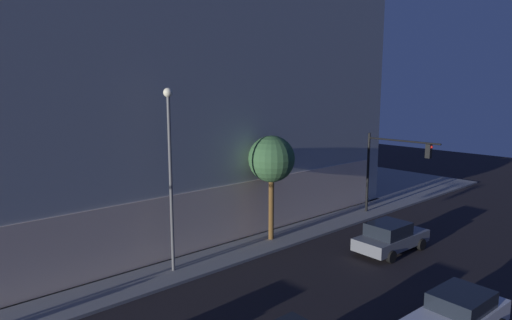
{
  "coord_description": "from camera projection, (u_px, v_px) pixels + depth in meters",
  "views": [
    {
      "loc": [
        -3.43,
        -10.57,
        8.94
      ],
      "look_at": [
        8.95,
        3.28,
        5.94
      ],
      "focal_mm": 30.82,
      "sensor_mm": 36.0,
      "label": 1
    }
  ],
  "objects": [
    {
      "name": "traffic_light_far_corner",
      "position": [
        390.0,
        161.0,
        30.13
      ],
      "size": [
        0.32,
        5.3,
        5.73
      ],
      "color": "black",
      "rests_on": "sidewalk_corner"
    },
    {
      "name": "modern_building",
      "position": [
        145.0,
        78.0,
        31.84
      ],
      "size": [
        30.2,
        20.76,
        19.71
      ],
      "color": "#4C4C51",
      "rests_on": "ground"
    },
    {
      "name": "car_grey",
      "position": [
        390.0,
        237.0,
        24.34
      ],
      "size": [
        4.77,
        2.33,
        1.7
      ],
      "color": "slate",
      "rests_on": "ground"
    },
    {
      "name": "street_lamp_sidewalk",
      "position": [
        170.0,
        160.0,
        20.71
      ],
      "size": [
        0.44,
        0.44,
        8.86
      ],
      "color": "#595959",
      "rests_on": "sidewalk_corner"
    },
    {
      "name": "sidewalk_tree",
      "position": [
        272.0,
        160.0,
        25.33
      ],
      "size": [
        2.71,
        2.71,
        6.17
      ],
      "color": "brown",
      "rests_on": "sidewalk_corner"
    },
    {
      "name": "car_white",
      "position": [
        457.0,
        316.0,
        15.83
      ],
      "size": [
        4.83,
        2.28,
        1.68
      ],
      "color": "silver",
      "rests_on": "ground"
    }
  ]
}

